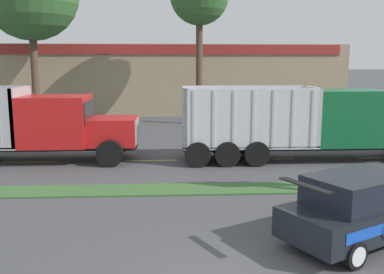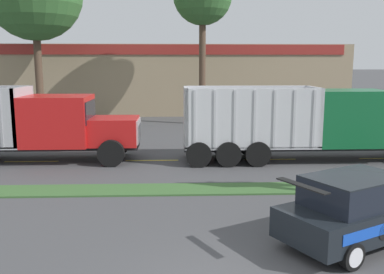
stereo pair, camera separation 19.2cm
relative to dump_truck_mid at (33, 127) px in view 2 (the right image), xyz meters
The scene contains 8 objects.
grass_verge 8.90m from the dump_truck_mid, 33.31° to the right, with size 120.00×1.35×0.06m, color #3D6633.
centre_line_3 1.57m from the dump_truck_mid, 131.57° to the right, with size 2.40×0.14×0.01m, color yellow.
centre_line_4 5.50m from the dump_truck_mid, ahead, with size 2.40×0.14×0.01m, color yellow.
centre_line_5 10.79m from the dump_truck_mid, ahead, with size 2.40×0.14×0.01m, color yellow.
dump_truck_mid is the anchor object (origin of this frame).
dump_truck_trail 13.32m from the dump_truck_mid, ahead, with size 11.61×2.57×3.33m.
rally_car 14.33m from the dump_truck_mid, 41.31° to the right, with size 4.52×3.55×1.77m.
store_building_backdrop 22.35m from the dump_truck_mid, 80.19° to the left, with size 34.49×12.10×5.90m.
Camera 2 is at (-0.99, -7.38, 4.35)m, focal length 40.00 mm.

